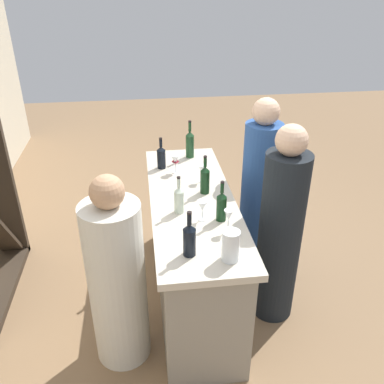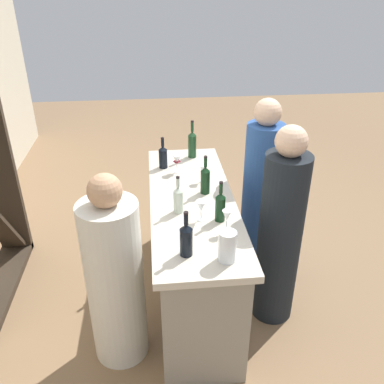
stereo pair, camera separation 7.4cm
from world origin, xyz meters
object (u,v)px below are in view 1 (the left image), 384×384
object	(u,v)px
wine_glass_far_left	(175,161)
person_center_guest	(280,234)
wine_glass_near_right	(202,207)
wine_bottle_leftmost_near_black	(189,239)
wine_bottle_second_right_dark_green	(205,179)
person_right_guest	(117,281)
wine_glass_near_left	(229,216)
wine_bottle_second_left_dark_green	(221,206)
wine_bottle_far_right_olive_green	(190,143)
wine_bottle_rightmost_near_black	(161,157)
person_left_guest	(259,195)
wine_bottle_center_clear_pale	(179,199)
wine_glass_near_center	(202,170)
water_pitcher	(231,246)

from	to	relation	value
wine_glass_far_left	person_center_guest	world-z (taller)	person_center_guest
wine_glass_near_right	wine_bottle_leftmost_near_black	bearing A→B (deg)	160.18
wine_bottle_leftmost_near_black	wine_glass_near_right	distance (m)	0.40
wine_bottle_leftmost_near_black	wine_bottle_second_right_dark_green	world-z (taller)	wine_bottle_second_right_dark_green
person_center_guest	person_right_guest	distance (m)	1.22
wine_glass_near_left	person_center_guest	bearing A→B (deg)	-64.65
wine_bottle_second_left_dark_green	wine_glass_near_left	distance (m)	0.14
wine_bottle_far_right_olive_green	wine_glass_near_left	bearing A→B (deg)	-175.50
wine_bottle_rightmost_near_black	person_left_guest	world-z (taller)	person_left_guest
person_right_guest	wine_glass_far_left	bearing A→B (deg)	49.18
wine_glass_near_right	person_right_guest	world-z (taller)	person_right_guest
wine_bottle_leftmost_near_black	person_left_guest	size ratio (longest dim) A/B	0.19
wine_bottle_center_clear_pale	wine_glass_near_center	size ratio (longest dim) A/B	1.95
person_left_guest	wine_bottle_leftmost_near_black	bearing A→B (deg)	34.40
wine_bottle_second_right_dark_green	wine_glass_near_right	distance (m)	0.39
wine_glass_near_center	wine_bottle_center_clear_pale	bearing A→B (deg)	152.85
wine_glass_near_center	person_left_guest	world-z (taller)	person_left_guest
wine_bottle_rightmost_near_black	wine_bottle_center_clear_pale	bearing A→B (deg)	-174.27
wine_bottle_leftmost_near_black	wine_bottle_second_left_dark_green	distance (m)	0.44
wine_bottle_far_right_olive_green	wine_bottle_second_right_dark_green	bearing A→B (deg)	-177.68
wine_bottle_leftmost_near_black	person_right_guest	size ratio (longest dim) A/B	0.21
wine_bottle_far_right_olive_green	wine_glass_near_right	xyz separation A→B (m)	(-1.06, 0.05, -0.03)
wine_bottle_far_right_olive_green	wine_glass_far_left	world-z (taller)	wine_bottle_far_right_olive_green
wine_bottle_second_left_dark_green	wine_glass_near_center	world-z (taller)	wine_bottle_second_left_dark_green
wine_bottle_second_right_dark_green	wine_glass_near_left	size ratio (longest dim) A/B	1.92
water_pitcher	person_center_guest	size ratio (longest dim) A/B	0.12
person_left_guest	water_pitcher	bearing A→B (deg)	45.76
wine_bottle_center_clear_pale	wine_bottle_second_right_dark_green	world-z (taller)	wine_bottle_second_right_dark_green
wine_bottle_leftmost_near_black	person_left_guest	world-z (taller)	person_left_guest
wine_glass_near_left	wine_glass_near_center	size ratio (longest dim) A/B	1.12
wine_bottle_second_left_dark_green	water_pitcher	bearing A→B (deg)	176.09
wine_glass_far_left	wine_glass_near_right	bearing A→B (deg)	-171.71
wine_bottle_rightmost_near_black	person_right_guest	size ratio (longest dim) A/B	0.19
wine_bottle_far_right_olive_green	person_right_guest	bearing A→B (deg)	153.11
wine_glass_far_left	person_right_guest	xyz separation A→B (m)	(-0.97, 0.49, -0.41)
wine_glass_near_center	wine_glass_near_right	distance (m)	0.58
wine_bottle_rightmost_near_black	water_pitcher	xyz separation A→B (m)	(-1.32, -0.32, -0.01)
wine_bottle_leftmost_near_black	wine_bottle_second_left_dark_green	bearing A→B (deg)	-36.32
wine_glass_near_right	person_left_guest	bearing A→B (deg)	-43.15
person_center_guest	wine_bottle_second_right_dark_green	bearing A→B (deg)	-44.03
wine_bottle_rightmost_near_black	wine_glass_near_center	distance (m)	0.42
wine_glass_near_center	water_pitcher	bearing A→B (deg)	-179.32
wine_bottle_leftmost_near_black	person_right_guest	world-z (taller)	person_right_guest
wine_bottle_center_clear_pale	wine_bottle_far_right_olive_green	world-z (taller)	wine_bottle_far_right_olive_green
wine_bottle_second_right_dark_green	wine_bottle_far_right_olive_green	size ratio (longest dim) A/B	0.89
water_pitcher	person_center_guest	world-z (taller)	person_center_guest
wine_glass_near_right	person_left_guest	world-z (taller)	person_left_guest
wine_bottle_second_right_dark_green	wine_bottle_far_right_olive_green	xyz separation A→B (m)	(0.68, 0.03, 0.01)
wine_bottle_leftmost_near_black	wine_glass_far_left	size ratio (longest dim) A/B	1.90
wine_bottle_center_clear_pale	wine_glass_near_right	distance (m)	0.19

